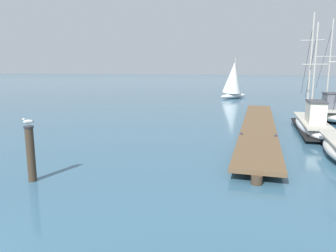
% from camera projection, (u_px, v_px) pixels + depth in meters
% --- Properties ---
extents(floating_dock, '(3.02, 18.80, 0.53)m').
position_uv_depth(floating_dock, '(259.00, 124.00, 18.60)').
color(floating_dock, brown).
rests_on(floating_dock, ground).
extents(fishing_boat_0, '(2.92, 6.87, 7.05)m').
position_uv_depth(fishing_boat_0, '(327.00, 111.00, 22.68)').
color(fishing_boat_0, silver).
rests_on(fishing_boat_0, ground).
extents(fishing_boat_2, '(2.02, 9.04, 6.97)m').
position_uv_depth(fishing_boat_2, '(312.00, 122.00, 18.11)').
color(fishing_boat_2, silver).
rests_on(fishing_boat_2, ground).
extents(mooring_piling, '(0.30, 0.30, 1.82)m').
position_uv_depth(mooring_piling, '(31.00, 153.00, 10.06)').
color(mooring_piling, '#3D3023').
rests_on(mooring_piling, ground).
extents(perched_seagull, '(0.31, 0.30, 0.27)m').
position_uv_depth(perched_seagull, '(28.00, 121.00, 9.88)').
color(perched_seagull, gold).
rests_on(perched_seagull, mooring_piling).
extents(distant_sailboat, '(3.45, 4.37, 4.95)m').
position_uv_depth(distant_sailboat, '(233.00, 80.00, 38.39)').
color(distant_sailboat, silver).
rests_on(distant_sailboat, ground).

